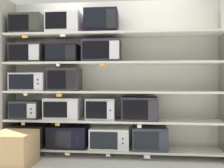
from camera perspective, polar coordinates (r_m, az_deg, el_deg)
name	(u,v)px	position (r m, az deg, el deg)	size (l,w,h in m)	color
back_panel	(113,77)	(3.83, 0.32, 1.72)	(3.38, 0.04, 2.36)	beige
upright_left	(8,77)	(4.08, -23.31, 1.60)	(0.05, 0.42, 2.36)	gray
shelf_0	(112,149)	(3.74, 0.00, -14.94)	(3.18, 0.42, 0.03)	beige
microwave_0	(30,135)	(4.00, -18.71, -11.30)	(0.53, 0.41, 0.32)	black
microwave_1	(69,136)	(3.80, -10.18, -11.97)	(0.58, 0.41, 0.32)	black
microwave_2	(110,138)	(3.69, -0.53, -12.49)	(0.57, 0.38, 0.30)	silver
microwave_3	(149,138)	(3.68, 8.81, -12.35)	(0.50, 0.40, 0.32)	#282E37
price_tag_0	(26,153)	(3.85, -19.50, -15.05)	(0.07, 0.00, 0.03)	white
price_tag_1	(67,154)	(3.65, -10.47, -15.93)	(0.08, 0.00, 0.03)	beige
price_tag_2	(108,155)	(3.54, -0.92, -16.43)	(0.06, 0.00, 0.03)	white
price_tag_3	(147,157)	(3.53, 8.22, -16.62)	(0.09, 0.00, 0.05)	white
shelf_1	(112,120)	(3.64, 0.00, -8.51)	(3.18, 0.42, 0.03)	beige
microwave_4	(27,109)	(3.96, -19.36, -5.65)	(0.44, 0.36, 0.26)	#293034
microwave_5	(64,108)	(3.75, -11.28, -5.58)	(0.52, 0.41, 0.32)	#BEB7BE
microwave_6	(101,109)	(3.63, -2.56, -5.80)	(0.42, 0.39, 0.31)	#A1A7AC
microwave_7	(139,108)	(3.60, 6.48, -5.70)	(0.52, 0.43, 0.33)	#2D262D
price_tag_4	(23,124)	(3.78, -20.18, -8.80)	(0.05, 0.00, 0.04)	beige
price_tag_5	(57,125)	(3.59, -12.71, -9.28)	(0.07, 0.00, 0.04)	orange
price_tag_6	(139,126)	(3.42, 6.47, -9.86)	(0.06, 0.00, 0.05)	beige
shelf_2	(112,92)	(3.60, 0.00, -1.83)	(3.18, 0.42, 0.03)	beige
microwave_8	(30,82)	(3.91, -18.72, 0.52)	(0.54, 0.37, 0.27)	silver
microwave_9	(65,80)	(3.73, -11.01, 0.98)	(0.44, 0.41, 0.33)	#352D2D
price_tag_7	(25,95)	(3.72, -19.72, -2.35)	(0.06, 0.00, 0.03)	beige
price_tag_8	(59,95)	(3.54, -12.35, -2.58)	(0.08, 0.00, 0.04)	orange
shelf_3	(112,63)	(3.60, 0.00, 4.92)	(3.18, 0.42, 0.03)	beige
microwave_10	(28,54)	(3.95, -19.09, 6.79)	(0.49, 0.35, 0.28)	#32322F
microwave_11	(63,54)	(3.75, -11.34, 7.01)	(0.46, 0.34, 0.27)	black
microwave_12	(102,51)	(3.63, -2.38, 7.66)	(0.56, 0.38, 0.32)	#2E2737
price_tag_9	(58,65)	(3.54, -12.64, 4.37)	(0.05, 0.00, 0.03)	white
price_tag_10	(102,65)	(3.40, -2.38, 4.51)	(0.08, 0.00, 0.04)	orange
shelf_4	(112,35)	(3.66, 0.00, 11.55)	(3.18, 0.42, 0.03)	beige
microwave_13	(28,25)	(4.02, -19.10, 12.96)	(0.49, 0.35, 0.30)	#2F332B
microwave_14	(65,24)	(3.83, -11.10, 13.79)	(0.49, 0.41, 0.33)	silver
microwave_15	(102,22)	(3.71, -2.45, 14.31)	(0.48, 0.40, 0.34)	black
price_tag_11	(25,36)	(3.77, -19.83, 10.51)	(0.09, 0.00, 0.05)	orange
price_tag_12	(63,35)	(3.57, -11.51, 11.17)	(0.08, 0.00, 0.04)	white
shipping_carton	(14,149)	(3.52, -22.08, -14.02)	(0.50, 0.50, 0.44)	tan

